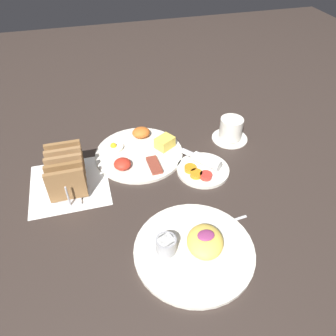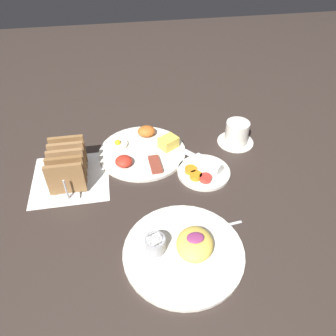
{
  "view_description": "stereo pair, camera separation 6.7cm",
  "coord_description": "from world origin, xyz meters",
  "px_view_note": "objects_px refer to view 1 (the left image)",
  "views": [
    {
      "loc": [
        -0.13,
        -0.64,
        0.66
      ],
      "look_at": [
        0.05,
        0.05,
        0.03
      ],
      "focal_mm": 35.0,
      "sensor_mm": 36.0,
      "label": 1
    },
    {
      "loc": [
        -0.07,
        -0.66,
        0.66
      ],
      "look_at": [
        0.05,
        0.05,
        0.03
      ],
      "focal_mm": 35.0,
      "sensor_mm": 36.0,
      "label": 2
    }
  ],
  "objects_px": {
    "plate_breakfast": "(140,151)",
    "toast_rack": "(66,171)",
    "plate_foreground": "(195,247)",
    "coffee_cup": "(231,130)",
    "plate_condiments": "(203,168)"
  },
  "relations": [
    {
      "from": "plate_breakfast",
      "to": "toast_rack",
      "type": "bearing_deg",
      "value": -158.81
    },
    {
      "from": "plate_foreground",
      "to": "coffee_cup",
      "type": "height_order",
      "value": "coffee_cup"
    },
    {
      "from": "plate_breakfast",
      "to": "coffee_cup",
      "type": "relative_size",
      "value": 2.32
    },
    {
      "from": "plate_breakfast",
      "to": "plate_condiments",
      "type": "xyz_separation_m",
      "value": [
        0.17,
        -0.13,
        0.0
      ]
    },
    {
      "from": "toast_rack",
      "to": "plate_condiments",
      "type": "bearing_deg",
      "value": -6.36
    },
    {
      "from": "plate_breakfast",
      "to": "coffee_cup",
      "type": "height_order",
      "value": "coffee_cup"
    },
    {
      "from": "toast_rack",
      "to": "coffee_cup",
      "type": "relative_size",
      "value": 1.5
    },
    {
      "from": "plate_foreground",
      "to": "plate_condiments",
      "type": "bearing_deg",
      "value": 66.47
    },
    {
      "from": "plate_condiments",
      "to": "toast_rack",
      "type": "height_order",
      "value": "toast_rack"
    },
    {
      "from": "plate_breakfast",
      "to": "plate_foreground",
      "type": "bearing_deg",
      "value": -82.5
    },
    {
      "from": "toast_rack",
      "to": "plate_breakfast",
      "type": "bearing_deg",
      "value": 21.19
    },
    {
      "from": "toast_rack",
      "to": "coffee_cup",
      "type": "bearing_deg",
      "value": 9.46
    },
    {
      "from": "coffee_cup",
      "to": "plate_condiments",
      "type": "bearing_deg",
      "value": -137.33
    },
    {
      "from": "plate_breakfast",
      "to": "plate_foreground",
      "type": "distance_m",
      "value": 0.4
    },
    {
      "from": "plate_foreground",
      "to": "coffee_cup",
      "type": "relative_size",
      "value": 2.38
    }
  ]
}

